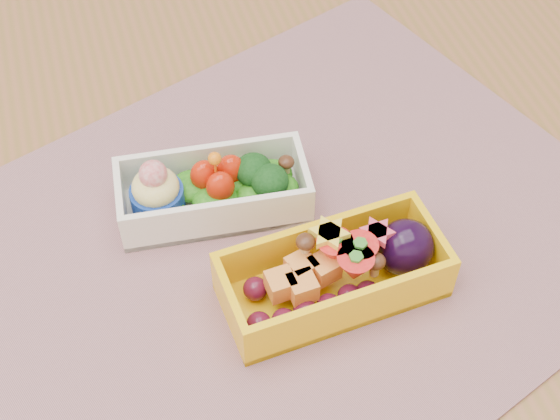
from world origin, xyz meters
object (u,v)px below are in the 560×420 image
object	(u,v)px
table	(315,285)
bento_yellow	(338,272)
bento_white	(212,190)
placemat	(273,247)

from	to	relation	value
table	bento_yellow	world-z (taller)	bento_yellow
bento_white	bento_yellow	xyz separation A→B (m)	(0.07, -0.11, 0.00)
placemat	bento_white	distance (m)	0.07
placemat	bento_white	size ratio (longest dim) A/B	3.43
placemat	bento_yellow	world-z (taller)	bento_yellow
table	placemat	xyz separation A→B (m)	(-0.05, -0.02, 0.10)
table	bento_yellow	size ratio (longest dim) A/B	6.98
table	bento_yellow	distance (m)	0.15
bento_white	placemat	bearing A→B (deg)	-50.47
bento_yellow	bento_white	bearing A→B (deg)	118.62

